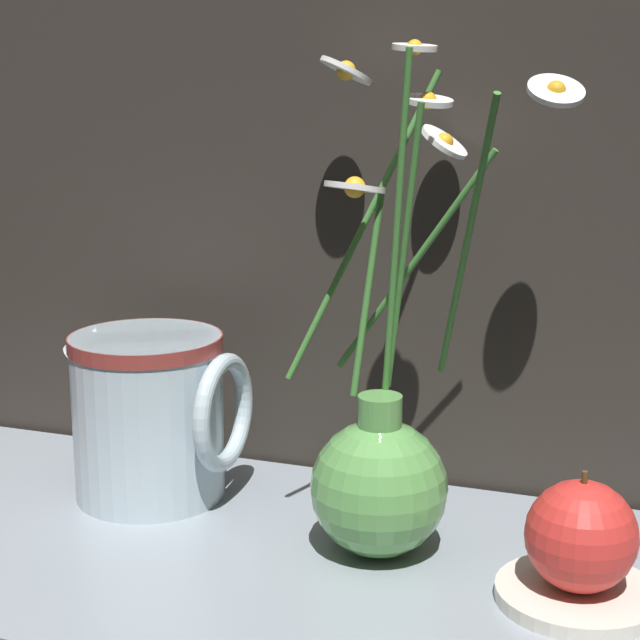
# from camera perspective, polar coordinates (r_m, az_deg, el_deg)

# --- Properties ---
(ground_plane) EXTENTS (6.00, 6.00, 0.00)m
(ground_plane) POSITION_cam_1_polar(r_m,az_deg,el_deg) (0.82, -1.06, -13.25)
(ground_plane) COLOR black
(shelf) EXTENTS (0.88, 0.35, 0.01)m
(shelf) POSITION_cam_1_polar(r_m,az_deg,el_deg) (0.82, -1.06, -12.87)
(shelf) COLOR gray
(shelf) RESTS_ON ground_plane
(vase_with_flowers) EXTENTS (0.22, 0.20, 0.38)m
(vase_with_flowers) POSITION_cam_1_polar(r_m,az_deg,el_deg) (0.80, 3.29, -7.59)
(vase_with_flowers) COLOR #59994C
(vase_with_flowers) RESTS_ON shelf
(ceramic_pitcher) EXTENTS (0.15, 0.13, 0.15)m
(ceramic_pitcher) POSITION_cam_1_polar(r_m,az_deg,el_deg) (0.91, -8.99, -4.74)
(ceramic_pitcher) COLOR silver
(ceramic_pitcher) RESTS_ON shelf
(saucer_plate) EXTENTS (0.11, 0.11, 0.01)m
(saucer_plate) POSITION_cam_1_polar(r_m,az_deg,el_deg) (0.77, 13.58, -14.03)
(saucer_plate) COLOR silver
(saucer_plate) RESTS_ON shelf
(orange_fruit) EXTENTS (0.08, 0.08, 0.08)m
(orange_fruit) POSITION_cam_1_polar(r_m,az_deg,el_deg) (0.76, 13.76, -11.11)
(orange_fruit) COLOR red
(orange_fruit) RESTS_ON saucer_plate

